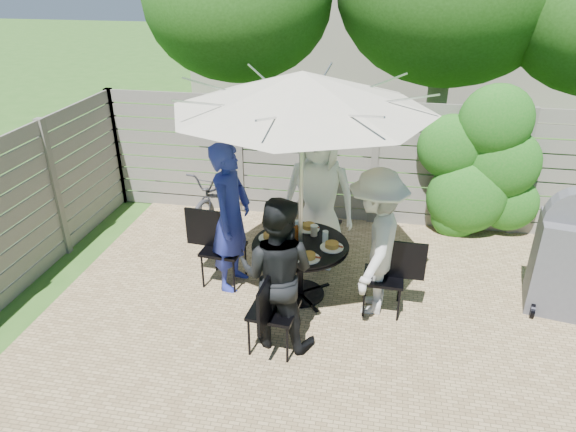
% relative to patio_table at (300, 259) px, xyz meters
% --- Properties ---
extents(backyard_envelope, '(60.00, 60.00, 5.00)m').
position_rel_patio_table_xyz_m(backyard_envelope, '(0.82, 9.38, 2.12)').
color(backyard_envelope, '#2D5A1C').
rests_on(backyard_envelope, ground).
extents(patio_table, '(1.19, 1.19, 0.71)m').
position_rel_patio_table_xyz_m(patio_table, '(0.00, 0.00, 0.00)').
color(patio_table, black).
rests_on(patio_table, ground).
extents(umbrella, '(2.97, 2.97, 2.60)m').
position_rel_patio_table_xyz_m(umbrella, '(0.00, -0.00, 1.92)').
color(umbrella, silver).
rests_on(umbrella, ground).
extents(chair_back, '(0.54, 0.71, 0.94)m').
position_rel_patio_table_xyz_m(chair_back, '(0.11, 0.96, -0.21)').
color(chair_back, black).
rests_on(chair_back, ground).
extents(person_back, '(0.97, 0.69, 1.87)m').
position_rel_patio_table_xyz_m(person_back, '(0.09, 0.82, 0.44)').
color(person_back, white).
rests_on(person_back, ground).
extents(chair_left, '(0.71, 0.50, 0.96)m').
position_rel_patio_table_xyz_m(chair_left, '(-0.96, 0.11, -0.20)').
color(chair_left, black).
rests_on(chair_left, ground).
extents(person_left, '(0.50, 0.70, 1.80)m').
position_rel_patio_table_xyz_m(person_left, '(-0.82, 0.09, 0.41)').
color(person_left, navy).
rests_on(person_left, ground).
extents(chair_front, '(0.49, 0.70, 0.94)m').
position_rel_patio_table_xyz_m(chair_front, '(-0.11, -0.96, -0.21)').
color(chair_front, black).
rests_on(chair_front, ground).
extents(person_front, '(0.85, 0.70, 1.62)m').
position_rel_patio_table_xyz_m(person_front, '(-0.09, -0.82, 0.32)').
color(person_front, black).
rests_on(person_front, ground).
extents(chair_right, '(0.65, 0.44, 0.89)m').
position_rel_patio_table_xyz_m(chair_right, '(0.96, -0.11, -0.22)').
color(chair_right, black).
rests_on(chair_right, ground).
extents(person_right, '(0.74, 1.15, 1.68)m').
position_rel_patio_table_xyz_m(person_right, '(0.82, -0.09, 0.35)').
color(person_right, silver).
rests_on(person_right, ground).
extents(plate_back, '(0.26, 0.26, 0.06)m').
position_rel_patio_table_xyz_m(plate_back, '(0.04, 0.36, 0.24)').
color(plate_back, white).
rests_on(plate_back, patio_table).
extents(plate_left, '(0.26, 0.26, 0.06)m').
position_rel_patio_table_xyz_m(plate_left, '(-0.36, 0.04, 0.24)').
color(plate_left, white).
rests_on(plate_left, patio_table).
extents(plate_front, '(0.26, 0.26, 0.06)m').
position_rel_patio_table_xyz_m(plate_front, '(-0.04, -0.36, 0.24)').
color(plate_front, white).
rests_on(plate_front, patio_table).
extents(plate_right, '(0.26, 0.26, 0.06)m').
position_rel_patio_table_xyz_m(plate_right, '(0.36, -0.04, 0.24)').
color(plate_right, white).
rests_on(plate_right, patio_table).
extents(plate_extra, '(0.24, 0.24, 0.06)m').
position_rel_patio_table_xyz_m(plate_extra, '(0.14, -0.32, 0.24)').
color(plate_extra, white).
rests_on(plate_extra, patio_table).
extents(glass_back, '(0.07, 0.07, 0.14)m').
position_rel_patio_table_xyz_m(glass_back, '(-0.07, 0.27, 0.28)').
color(glass_back, silver).
rests_on(glass_back, patio_table).
extents(glass_left, '(0.07, 0.07, 0.14)m').
position_rel_patio_table_xyz_m(glass_left, '(-0.27, -0.07, 0.28)').
color(glass_left, silver).
rests_on(glass_left, patio_table).
extents(glass_right, '(0.07, 0.07, 0.14)m').
position_rel_patio_table_xyz_m(glass_right, '(0.27, 0.07, 0.28)').
color(glass_right, silver).
rests_on(glass_right, patio_table).
extents(syrup_jug, '(0.09, 0.09, 0.16)m').
position_rel_patio_table_xyz_m(syrup_jug, '(-0.05, 0.06, 0.29)').
color(syrup_jug, '#59280C').
rests_on(syrup_jug, patio_table).
extents(coffee_cup, '(0.08, 0.08, 0.12)m').
position_rel_patio_table_xyz_m(coffee_cup, '(0.12, 0.21, 0.27)').
color(coffee_cup, '#C6B293').
rests_on(coffee_cup, patio_table).
extents(bicycle, '(0.94, 1.81, 0.91)m').
position_rel_patio_table_xyz_m(bicycle, '(-1.43, 1.69, -0.04)').
color(bicycle, '#333338').
rests_on(bicycle, ground).
extents(bbq_grill, '(0.81, 0.67, 1.47)m').
position_rel_patio_table_xyz_m(bbq_grill, '(2.91, 0.28, 0.18)').
color(bbq_grill, '#55555A').
rests_on(bbq_grill, ground).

